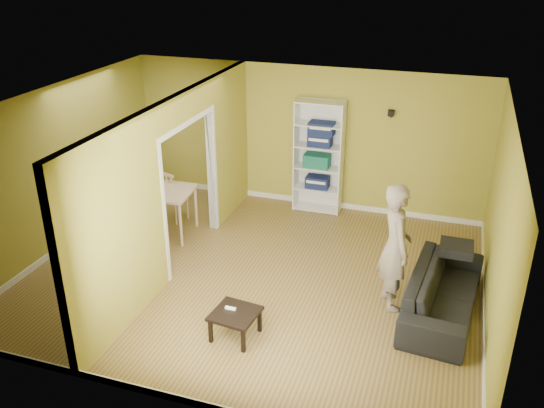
% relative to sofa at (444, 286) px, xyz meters
% --- Properties ---
extents(room_shell, '(6.50, 6.50, 6.50)m').
position_rel_sofa_xyz_m(room_shell, '(-2.70, 0.12, 0.90)').
color(room_shell, olive).
rests_on(room_shell, ground).
extents(partition, '(0.22, 5.50, 2.60)m').
position_rel_sofa_xyz_m(partition, '(-3.90, 0.12, 0.90)').
color(partition, '#A99C36').
rests_on(partition, ground).
extents(wall_speaker, '(0.10, 0.10, 0.10)m').
position_rel_sofa_xyz_m(wall_speaker, '(-1.20, 2.81, 1.50)').
color(wall_speaker, black).
rests_on(wall_speaker, room_shell).
extents(sofa, '(2.20, 1.10, 0.81)m').
position_rel_sofa_xyz_m(sofa, '(0.00, 0.00, 0.00)').
color(sofa, '#2A2A30').
rests_on(sofa, ground).
extents(person, '(0.93, 0.84, 2.09)m').
position_rel_sofa_xyz_m(person, '(-0.68, -0.02, 0.64)').
color(person, slate).
rests_on(person, ground).
extents(bookshelf, '(0.86, 0.38, 2.05)m').
position_rel_sofa_xyz_m(bookshelf, '(-2.39, 2.72, 0.62)').
color(bookshelf, white).
rests_on(bookshelf, ground).
extents(paper_box_navy_a, '(0.42, 0.27, 0.21)m').
position_rel_sofa_xyz_m(paper_box_navy_a, '(-2.40, 2.67, 0.13)').
color(paper_box_navy_a, navy).
rests_on(paper_box_navy_a, bookshelf).
extents(paper_box_teal, '(0.46, 0.30, 0.24)m').
position_rel_sofa_xyz_m(paper_box_teal, '(-2.43, 2.67, 0.55)').
color(paper_box_teal, '#1B6649').
rests_on(paper_box_teal, bookshelf).
extents(paper_box_navy_b, '(0.41, 0.27, 0.21)m').
position_rel_sofa_xyz_m(paper_box_navy_b, '(-2.38, 2.67, 0.94)').
color(paper_box_navy_b, navy).
rests_on(paper_box_navy_b, bookshelf).
extents(paper_box_navy_c, '(0.45, 0.29, 0.23)m').
position_rel_sofa_xyz_m(paper_box_navy_c, '(-2.36, 2.67, 1.17)').
color(paper_box_navy_c, navy).
rests_on(paper_box_navy_c, bookshelf).
extents(coffee_table, '(0.54, 0.54, 0.36)m').
position_rel_sofa_xyz_m(coffee_table, '(-2.43, -1.36, -0.09)').
color(coffee_table, black).
rests_on(coffee_table, ground).
extents(game_controller, '(0.14, 0.04, 0.03)m').
position_rel_sofa_xyz_m(game_controller, '(-2.51, -1.32, -0.03)').
color(game_controller, white).
rests_on(game_controller, coffee_table).
extents(dining_table, '(1.26, 0.84, 0.79)m').
position_rel_sofa_xyz_m(dining_table, '(-4.75, 0.89, 0.30)').
color(dining_table, tan).
rests_on(dining_table, ground).
extents(chair_left, '(0.56, 0.56, 1.01)m').
position_rel_sofa_xyz_m(chair_left, '(-5.53, 0.89, 0.10)').
color(chair_left, tan).
rests_on(chair_left, ground).
extents(chair_near, '(0.47, 0.47, 0.87)m').
position_rel_sofa_xyz_m(chair_near, '(-4.74, 0.28, 0.03)').
color(chair_near, '#D3BE81').
rests_on(chair_near, ground).
extents(chair_far, '(0.54, 0.54, 0.95)m').
position_rel_sofa_xyz_m(chair_far, '(-4.68, 1.44, 0.07)').
color(chair_far, tan).
rests_on(chair_far, ground).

